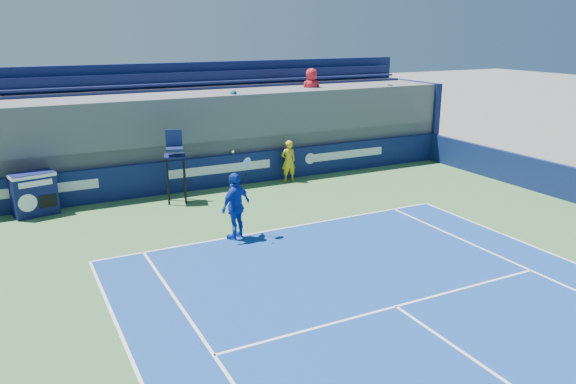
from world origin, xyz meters
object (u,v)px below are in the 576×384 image
match_clock (34,193)px  tennis_player (236,206)px  umpire_chair (175,159)px  ball_person (288,161)px

match_clock → tennis_player: tennis_player is taller
umpire_chair → tennis_player: bearing=-83.1°
tennis_player → match_clock: bearing=135.5°
ball_person → umpire_chair: size_ratio=0.65×
umpire_chair → tennis_player: (0.51, -4.18, -0.56)m
umpire_chair → match_clock: bearing=171.4°
match_clock → umpire_chair: size_ratio=0.58×
match_clock → ball_person: bearing=0.0°
umpire_chair → tennis_player: size_ratio=0.96×
tennis_player → umpire_chair: bearing=96.9°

